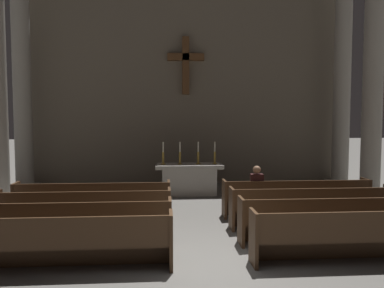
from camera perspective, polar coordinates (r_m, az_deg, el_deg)
ground_plane at (r=6.86m, az=3.06°, el=-17.71°), size 80.00×80.00×0.00m
pew_left_row_1 at (r=6.84m, az=-19.48°, el=-13.74°), size 3.79×0.50×0.95m
pew_left_row_2 at (r=7.83m, az=-17.39°, el=-11.43°), size 3.79×0.50×0.95m
pew_left_row_3 at (r=8.83m, az=-15.79°, el=-9.64°), size 3.79×0.50×0.95m
pew_left_row_4 at (r=9.85m, az=-14.54°, el=-8.21°), size 3.79×0.50×0.95m
pew_right_row_1 at (r=7.42m, az=23.73°, el=-12.44°), size 3.79×0.50×0.95m
pew_right_row_2 at (r=8.34m, az=20.26°, el=-10.54°), size 3.79×0.50×0.95m
pew_right_row_3 at (r=9.29m, az=17.52°, el=-9.00°), size 3.79×0.50×0.95m
pew_right_row_4 at (r=10.26m, az=15.31°, el=-7.74°), size 3.79×0.50×0.95m
column_right_third at (r=13.28m, az=25.41°, el=7.88°), size 0.91×0.91×7.23m
column_left_fourth at (r=14.50m, az=-24.03°, el=7.55°), size 0.91×0.91×7.23m
column_right_fourth at (r=15.13m, az=21.48°, el=7.45°), size 0.91×0.91×7.23m
altar at (r=12.62m, az=-0.44°, el=-5.16°), size 2.20×0.90×1.01m
candlestick_outer_left at (r=12.50m, az=-4.33°, el=-1.96°), size 0.16×0.16×0.73m
candlestick_inner_left at (r=12.51m, az=-1.81°, el=-1.95°), size 0.16×0.16×0.73m
candlestick_inner_right at (r=12.55m, az=0.93°, el=-1.93°), size 0.16×0.16×0.73m
candlestick_outer_right at (r=12.61m, az=3.42°, el=-1.91°), size 0.16×0.16×0.73m
apse_with_cross at (r=14.77m, az=-1.01°, el=9.93°), size 12.35×0.51×8.14m
lone_worshipper at (r=9.96m, az=9.52°, el=-6.74°), size 0.32×0.43×1.32m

